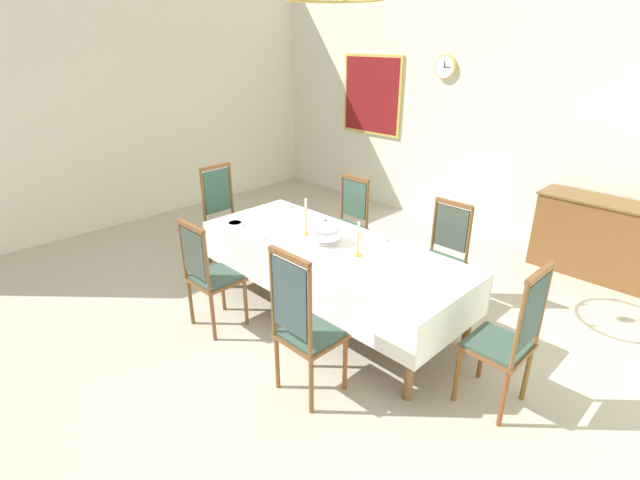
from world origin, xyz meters
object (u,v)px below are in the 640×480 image
(chair_south_a, at_px, (209,273))
(candlestick_west, at_px, (306,221))
(mounted_clock, at_px, (446,67))
(framed_painting, at_px, (372,95))
(chair_head_east, at_px, (509,337))
(dining_table, at_px, (331,252))
(bowl_far_right, at_px, (378,238))
(spoon_secondary, at_px, (252,235))
(soup_tureen, at_px, (325,231))
(bowl_near_right, at_px, (257,237))
(chair_north_a, at_px, (347,221))
(sideboard, at_px, (602,239))
(chair_head_west, at_px, (225,215))
(chair_south_b, at_px, (304,325))
(bowl_far_left, at_px, (235,224))
(bowl_near_left, at_px, (283,205))
(spoon_primary, at_px, (278,204))
(chair_north_b, at_px, (442,254))
(candlestick_east, at_px, (358,243))

(chair_south_a, distance_m, candlestick_west, 1.04)
(mounted_clock, bearing_deg, framed_painting, 179.58)
(chair_head_east, bearing_deg, dining_table, 90.00)
(chair_south_a, relative_size, mounted_clock, 3.48)
(bowl_far_right, xyz_separation_m, spoon_secondary, (-0.94, -0.78, -0.01))
(soup_tureen, height_order, bowl_near_right, soup_tureen)
(chair_north_a, height_order, sideboard, chair_north_a)
(bowl_far_right, bearing_deg, chair_head_west, -168.72)
(chair_south_a, bearing_deg, chair_head_west, 140.08)
(chair_north_a, distance_m, chair_south_b, 2.26)
(chair_head_east, xyz_separation_m, spoon_secondary, (-2.44, -0.38, 0.17))
(soup_tureen, relative_size, bowl_near_right, 1.91)
(dining_table, xyz_separation_m, bowl_far_left, (-1.02, -0.35, 0.10))
(dining_table, xyz_separation_m, sideboard, (1.56, 2.78, -0.24))
(bowl_near_left, bearing_deg, spoon_primary, 167.76)
(chair_north_b, bearing_deg, bowl_near_right, 47.63)
(chair_head_west, height_order, bowl_far_right, chair_head_west)
(chair_south_a, relative_size, candlestick_east, 3.34)
(chair_north_a, xyz_separation_m, soup_tureen, (0.57, -0.93, 0.31))
(mounted_clock, bearing_deg, candlestick_east, -69.47)
(chair_south_a, distance_m, chair_north_a, 1.86)
(soup_tureen, relative_size, mounted_clock, 0.97)
(chair_north_b, relative_size, chair_head_east, 0.93)
(chair_north_b, distance_m, chair_head_east, 1.45)
(chair_south_b, height_order, soup_tureen, chair_south_b)
(candlestick_west, bearing_deg, spoon_secondary, -133.41)
(chair_north_a, relative_size, bowl_far_right, 5.85)
(soup_tureen, height_order, bowl_far_right, soup_tureen)
(bowl_near_left, bearing_deg, bowl_far_left, -82.91)
(chair_head_east, relative_size, soup_tureen, 3.87)
(chair_head_east, height_order, soup_tureen, chair_head_east)
(bowl_near_left, bearing_deg, soup_tureen, -19.72)
(chair_south_b, xyz_separation_m, mounted_clock, (-1.43, 3.96, 1.55))
(chair_head_west, bearing_deg, candlestick_west, 90.00)
(bowl_far_right, relative_size, spoon_primary, 1.04)
(chair_head_west, distance_m, spoon_primary, 0.67)
(chair_south_a, height_order, bowl_far_right, chair_south_a)
(chair_south_a, bearing_deg, chair_head_east, 21.32)
(dining_table, distance_m, soup_tureen, 0.20)
(chair_head_east, bearing_deg, bowl_far_left, 97.23)
(chair_head_west, relative_size, bowl_far_right, 6.41)
(spoon_secondary, xyz_separation_m, framed_painting, (-1.36, 3.42, 0.94))
(chair_north_b, xyz_separation_m, candlestick_east, (-0.30, -0.93, 0.32))
(candlestick_east, xyz_separation_m, framed_painting, (-2.39, 3.03, 0.82))
(chair_north_b, distance_m, bowl_far_left, 2.11)
(chair_north_a, distance_m, bowl_near_left, 0.76)
(bowl_far_left, bearing_deg, chair_north_a, 73.18)
(candlestick_west, distance_m, spoon_primary, 1.00)
(chair_south_b, height_order, chair_head_east, chair_south_b)
(soup_tureen, bearing_deg, chair_north_a, 121.34)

